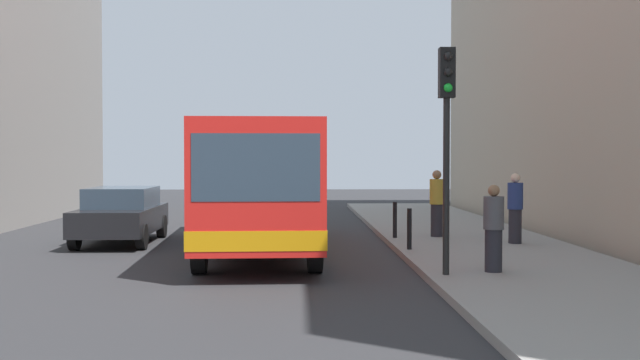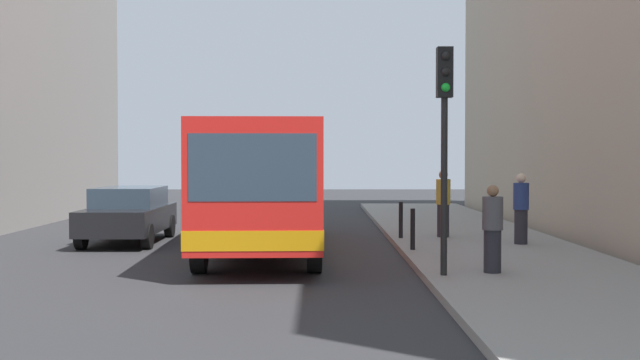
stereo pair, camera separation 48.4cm
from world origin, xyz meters
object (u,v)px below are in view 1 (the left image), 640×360
at_px(pedestrian_far_sidewalk, 437,203).
at_px(bollard_mid, 395,220).
at_px(car_beside_bus, 121,214).
at_px(pedestrian_near_signal, 494,229).
at_px(bollard_near, 409,229).
at_px(traffic_light, 447,117).
at_px(bus, 260,180).
at_px(pedestrian_mid_sidewalk, 515,208).

bearing_deg(pedestrian_far_sidewalk, bollard_mid, 132.20).
bearing_deg(car_beside_bus, pedestrian_near_signal, 141.35).
xyz_separation_m(bollard_near, bollard_mid, (0.00, 2.67, 0.00)).
xyz_separation_m(traffic_light, pedestrian_far_sidewalk, (1.06, 6.88, -1.96)).
height_order(bus, pedestrian_near_signal, bus).
bearing_deg(bollard_mid, pedestrian_near_signal, -80.58).
height_order(traffic_light, pedestrian_mid_sidewalk, traffic_light).
xyz_separation_m(bus, pedestrian_near_signal, (4.56, -4.98, -0.77)).
xyz_separation_m(pedestrian_near_signal, pedestrian_mid_sidewalk, (1.75, 4.83, 0.06)).
relative_size(car_beside_bus, bollard_near, 4.64).
xyz_separation_m(bollard_near, pedestrian_far_sidewalk, (1.16, 2.92, 0.42)).
bearing_deg(traffic_light, pedestrian_near_signal, 18.92).
height_order(bollard_mid, pedestrian_mid_sidewalk, pedestrian_mid_sidewalk).
distance_m(bollard_near, pedestrian_mid_sidewalk, 3.07).
xyz_separation_m(traffic_light, pedestrian_near_signal, (0.95, 0.32, -2.05)).
height_order(traffic_light, pedestrian_near_signal, traffic_light).
distance_m(bus, pedestrian_far_sidewalk, 4.98).
bearing_deg(car_beside_bus, pedestrian_far_sidewalk, 179.71).
relative_size(traffic_light, bollard_near, 4.32).
height_order(pedestrian_near_signal, pedestrian_mid_sidewalk, pedestrian_mid_sidewalk).
height_order(car_beside_bus, traffic_light, traffic_light).
height_order(car_beside_bus, pedestrian_near_signal, pedestrian_near_signal).
height_order(bollard_mid, pedestrian_near_signal, pedestrian_near_signal).
bearing_deg(bollard_mid, bollard_near, -90.00).
bearing_deg(bollard_mid, bus, -159.29).
relative_size(bollard_near, pedestrian_mid_sidewalk, 0.55).
xyz_separation_m(car_beside_bus, bollard_mid, (7.24, -0.24, -0.16)).
bearing_deg(bollard_near, pedestrian_far_sidewalk, 68.40).
height_order(bollard_mid, pedestrian_far_sidewalk, pedestrian_far_sidewalk).
height_order(traffic_light, bollard_near, traffic_light).
bearing_deg(bus, pedestrian_near_signal, 130.51).
bearing_deg(pedestrian_near_signal, car_beside_bus, -20.10).
relative_size(bollard_near, bollard_mid, 1.00).
height_order(bus, bollard_mid, bus).
xyz_separation_m(traffic_light, bollard_mid, (-0.10, 6.63, -2.38)).
relative_size(bus, pedestrian_mid_sidewalk, 6.40).
bearing_deg(bus, bollard_near, 157.05).
bearing_deg(car_beside_bus, bollard_near, 157.74).
height_order(bollard_near, pedestrian_near_signal, pedestrian_near_signal).
relative_size(traffic_light, pedestrian_far_sidewalk, 2.30).
relative_size(pedestrian_mid_sidewalk, pedestrian_far_sidewalk, 0.97).
xyz_separation_m(car_beside_bus, bollard_near, (7.24, -2.91, -0.16)).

